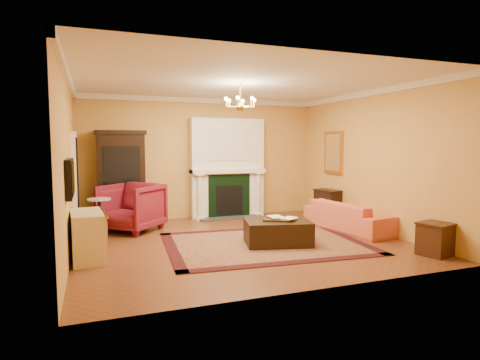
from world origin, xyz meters
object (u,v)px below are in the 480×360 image
china_cabinet (121,180)px  commode (88,236)px  pedestal_table (100,215)px  console_table (328,205)px  end_table (435,240)px  wingback_armchair (131,205)px  leather_ottoman (278,232)px  coral_sofa (349,211)px

china_cabinet → commode: bearing=-105.0°
pedestal_table → console_table: 5.30m
china_cabinet → pedestal_table: china_cabinet is taller
end_table → china_cabinet: bearing=136.2°
china_cabinet → console_table: (4.79, -1.18, -0.68)m
wingback_armchair → pedestal_table: wingback_armchair is taller
end_table → console_table: size_ratio=0.73×
wingback_armchair → end_table: wingback_armchair is taller
pedestal_table → console_table: size_ratio=1.11×
pedestal_table → leather_ottoman: (3.09, -1.68, -0.23)m
coral_sofa → leather_ottoman: coral_sofa is taller
coral_sofa → leather_ottoman: bearing=98.4°
pedestal_table → console_table: pedestal_table is taller
china_cabinet → pedestal_table: bearing=-112.4°
wingback_armchair → commode: (-0.86, -1.93, -0.18)m
console_table → end_table: bearing=-99.7°
china_cabinet → console_table: size_ratio=2.90×
pedestal_table → commode: pedestal_table is taller
pedestal_table → commode: (-0.21, -1.50, -0.07)m
china_cabinet → commode: 2.94m
china_cabinet → wingback_armchair: bearing=-81.0°
leather_ottoman → end_table: bearing=-22.6°
china_cabinet → commode: size_ratio=2.00×
end_table → console_table: (0.06, 3.36, 0.10)m
commode → leather_ottoman: size_ratio=0.89×
china_cabinet → coral_sofa: bearing=-27.9°
commode → coral_sofa: bearing=0.2°
leather_ottoman → pedestal_table: bearing=165.0°
commode → console_table: size_ratio=1.45×
wingback_armchair → console_table: 4.67m
wingback_armchair → leather_ottoman: wingback_armchair is taller
coral_sofa → leather_ottoman: 2.08m
commode → end_table: bearing=-22.0°
commode → console_table: commode is taller
leather_ottoman → china_cabinet: bearing=144.6°
wingback_armchair → end_table: (4.59, -3.70, -0.30)m
end_table → console_table: bearing=89.0°
end_table → wingback_armchair: bearing=141.1°
china_cabinet → wingback_armchair: size_ratio=1.84×
wingback_armchair → commode: 2.12m
end_table → console_table: console_table is taller
china_cabinet → pedestal_table: (-0.51, -1.28, -0.58)m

